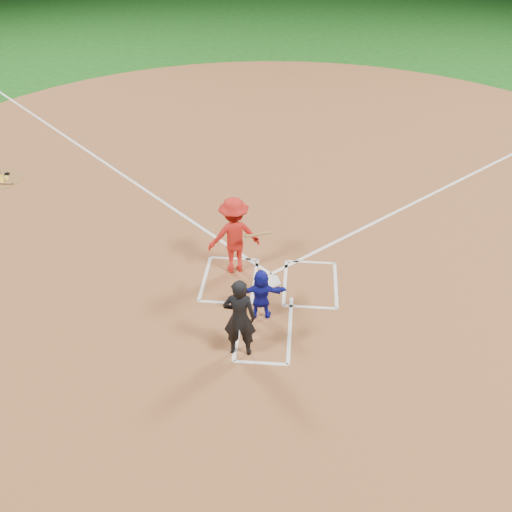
# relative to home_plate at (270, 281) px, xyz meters

# --- Properties ---
(ground) EXTENTS (120.00, 120.00, 0.00)m
(ground) POSITION_rel_home_plate_xyz_m (0.00, 0.00, -0.02)
(ground) COLOR #134C13
(ground) RESTS_ON ground
(home_plate_dirt) EXTENTS (28.00, 28.00, 0.01)m
(home_plate_dirt) POSITION_rel_home_plate_xyz_m (0.00, 6.00, -0.01)
(home_plate_dirt) COLOR brown
(home_plate_dirt) RESTS_ON ground
(home_plate) EXTENTS (0.60, 0.60, 0.02)m
(home_plate) POSITION_rel_home_plate_xyz_m (0.00, 0.00, 0.00)
(home_plate) COLOR white
(home_plate) RESTS_ON home_plate_dirt
(on_deck_bat_a) EXTENTS (0.51, 0.74, 0.06)m
(on_deck_bat_a) POSITION_rel_home_plate_xyz_m (-9.08, 5.06, 0.03)
(on_deck_bat_a) COLOR #A1713B
(on_deck_bat_a) RESTS_ON on_deck_circle
(on_deck_bat_c) EXTENTS (0.84, 0.11, 0.06)m
(on_deck_bat_c) POSITION_rel_home_plate_xyz_m (-8.93, 4.51, 0.03)
(on_deck_bat_c) COLOR brown
(on_deck_bat_c) RESTS_ON on_deck_circle
(bat_weight_donut) EXTENTS (0.19, 0.19, 0.05)m
(bat_weight_donut) POSITION_rel_home_plate_xyz_m (-9.03, 5.21, 0.03)
(bat_weight_donut) COLOR black
(bat_weight_donut) RESTS_ON on_deck_circle
(catcher) EXTENTS (1.15, 0.46, 1.21)m
(catcher) POSITION_rel_home_plate_xyz_m (-0.11, -1.31, 0.59)
(catcher) COLOR #121697
(catcher) RESTS_ON home_plate_dirt
(umpire) EXTENTS (0.66, 0.43, 1.81)m
(umpire) POSITION_rel_home_plate_xyz_m (-0.45, -2.50, 0.90)
(umpire) COLOR black
(umpire) RESTS_ON home_plate_dirt
(chalk_markings) EXTENTS (28.35, 17.32, 0.01)m
(chalk_markings) POSITION_rel_home_plate_xyz_m (0.00, 5.29, -0.01)
(chalk_markings) COLOR white
(chalk_markings) RESTS_ON home_plate_dirt
(batter_at_plate) EXTENTS (1.63, 1.09, 1.97)m
(batter_at_plate) POSITION_rel_home_plate_xyz_m (-0.90, 0.45, 0.98)
(batter_at_plate) COLOR red
(batter_at_plate) RESTS_ON home_plate_dirt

